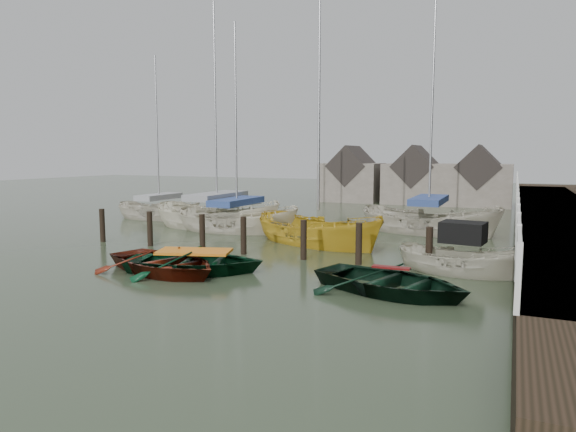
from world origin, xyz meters
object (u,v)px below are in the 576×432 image
at_px(sailboat_b, 237,230).
at_px(sailboat_c, 318,243).
at_px(motorboat, 461,270).
at_px(sailboat_a, 217,227).
at_px(sailboat_d, 428,232).
at_px(sailboat_e, 160,218).
at_px(rowboat_red, 165,273).
at_px(rowboat_dkgreen, 391,293).
at_px(rowboat_green, 195,272).

xyz_separation_m(sailboat_b, sailboat_c, (4.77, -1.63, -0.05)).
xyz_separation_m(motorboat, sailboat_b, (-10.74, 4.93, -0.05)).
relative_size(sailboat_a, sailboat_d, 0.93).
xyz_separation_m(sailboat_c, sailboat_e, (-11.19, 3.98, 0.06)).
relative_size(sailboat_a, sailboat_c, 1.10).
xyz_separation_m(rowboat_red, rowboat_dkgreen, (7.00, 0.52, 0.00)).
relative_size(sailboat_b, sailboat_c, 0.98).
height_order(rowboat_green, sailboat_d, sailboat_d).
bearing_deg(sailboat_a, sailboat_d, -70.33).
relative_size(rowboat_red, sailboat_a, 0.36).
relative_size(rowboat_dkgreen, motorboat, 1.05).
height_order(rowboat_green, sailboat_a, sailboat_a).
bearing_deg(sailboat_c, sailboat_a, 95.08).
xyz_separation_m(motorboat, sailboat_c, (-5.96, 3.30, -0.10)).
distance_m(rowboat_dkgreen, sailboat_a, 13.60).
bearing_deg(rowboat_red, sailboat_a, 39.30).
distance_m(rowboat_green, sailboat_e, 14.07).
distance_m(sailboat_a, sailboat_d, 10.27).
height_order(sailboat_c, sailboat_e, sailboat_c).
bearing_deg(motorboat, sailboat_e, 74.93).
xyz_separation_m(rowboat_green, sailboat_c, (1.73, 6.43, 0.01)).
relative_size(sailboat_d, sailboat_e, 1.30).
height_order(rowboat_green, sailboat_b, sailboat_b).
bearing_deg(sailboat_a, rowboat_red, -153.89).
distance_m(rowboat_dkgreen, sailboat_c, 7.80).
height_order(motorboat, sailboat_c, sailboat_c).
height_order(rowboat_red, sailboat_c, sailboat_c).
xyz_separation_m(rowboat_green, motorboat, (7.69, 3.13, 0.11)).
bearing_deg(sailboat_b, rowboat_dkgreen, -134.95).
relative_size(rowboat_green, sailboat_b, 0.40).
relative_size(sailboat_c, sailboat_d, 0.84).
relative_size(rowboat_red, motorboat, 1.08).
bearing_deg(sailboat_c, motorboat, -95.28).
relative_size(sailboat_b, sailboat_d, 0.83).
distance_m(sailboat_a, sailboat_b, 1.47).
height_order(sailboat_a, sailboat_c, sailboat_a).
distance_m(rowboat_green, motorboat, 8.30).
xyz_separation_m(rowboat_red, rowboat_green, (0.80, 0.48, 0.00)).
distance_m(rowboat_green, rowboat_dkgreen, 6.20).
bearing_deg(motorboat, rowboat_dkgreen, 162.14).
height_order(rowboat_green, motorboat, motorboat).
distance_m(rowboat_red, rowboat_dkgreen, 7.02).
relative_size(rowboat_red, rowboat_dkgreen, 1.03).
bearing_deg(sailboat_d, rowboat_dkgreen, -164.37).
bearing_deg(sailboat_d, sailboat_a, 117.42).
xyz_separation_m(rowboat_red, sailboat_b, (-2.24, 8.54, 0.06)).
distance_m(sailboat_b, sailboat_e, 6.84).
bearing_deg(rowboat_green, sailboat_e, 24.52).
relative_size(rowboat_red, rowboat_green, 1.01).
bearing_deg(sailboat_a, sailboat_e, 73.41).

